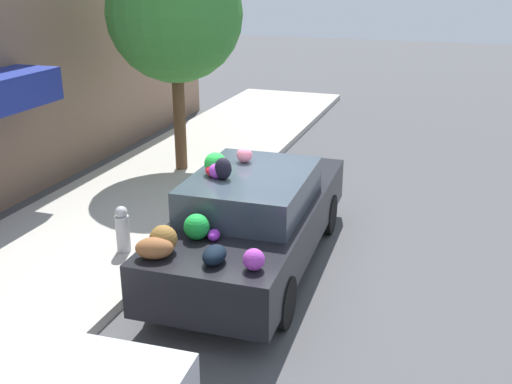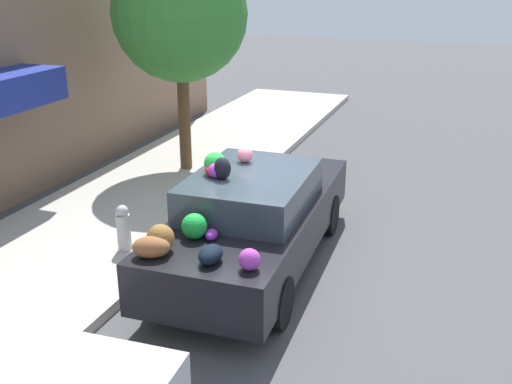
% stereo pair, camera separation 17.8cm
% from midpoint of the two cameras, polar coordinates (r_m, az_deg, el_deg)
% --- Properties ---
extents(ground_plane, '(60.00, 60.00, 0.00)m').
position_cam_midpoint_polar(ground_plane, '(8.76, -1.15, -6.82)').
color(ground_plane, '#4C4C4F').
extents(sidewalk_curb, '(24.00, 3.20, 0.14)m').
position_cam_midpoint_polar(sidewalk_curb, '(9.89, -16.05, -3.86)').
color(sidewalk_curb, '#B2ADA3').
rests_on(sidewalk_curb, ground).
extents(street_tree, '(2.60, 2.60, 4.38)m').
position_cam_midpoint_polar(street_tree, '(11.92, -8.18, 16.41)').
color(street_tree, brown).
rests_on(street_tree, sidewalk_curb).
extents(fire_hydrant, '(0.20, 0.20, 0.70)m').
position_cam_midpoint_polar(fire_hydrant, '(8.88, -13.15, -3.48)').
color(fire_hydrant, '#B2B2B7').
rests_on(fire_hydrant, sidewalk_curb).
extents(art_car, '(4.62, 1.83, 1.75)m').
position_cam_midpoint_polar(art_car, '(8.35, -0.79, -2.37)').
color(art_car, black).
rests_on(art_car, ground).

